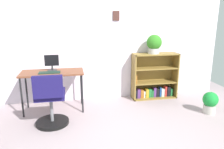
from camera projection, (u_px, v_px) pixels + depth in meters
The scene contains 8 objects.
wall_back at pixel (98, 37), 4.29m from camera, with size 5.20×0.12×2.56m.
desk at pixel (52, 75), 3.82m from camera, with size 1.09×0.50×0.73m.
monitor at pixel (52, 63), 3.84m from camera, with size 0.25×0.17×0.29m.
keyboard at pixel (50, 72), 3.71m from camera, with size 0.36×0.15×0.02m, color #1B3129.
office_chair at pixel (51, 103), 3.31m from camera, with size 0.52×0.55×0.86m.
bookshelf_low at pixel (153, 79), 4.54m from camera, with size 0.94×0.30×0.95m.
potted_plant_on_shelf at pixel (154, 44), 4.29m from camera, with size 0.30×0.30×0.38m.
potted_plant_floor at pixel (210, 102), 3.80m from camera, with size 0.26×0.26×0.39m.
Camera 1 is at (-0.53, -2.17, 1.64)m, focal length 34.56 mm.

